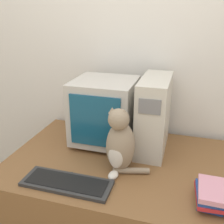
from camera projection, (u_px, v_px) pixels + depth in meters
The scene contains 8 objects.
wall_back at pixel (140, 65), 1.87m from camera, with size 7.00×0.05×2.50m.
desk at pixel (120, 210), 1.73m from camera, with size 1.36×0.90×0.77m.
crt_monitor at pixel (105, 111), 1.73m from camera, with size 0.39×0.39×0.44m.
computer_tower at pixel (154, 114), 1.65m from camera, with size 0.17×0.44×0.47m.
keyboard at pixel (67, 183), 1.36m from camera, with size 0.47×0.17×0.02m.
cat at pixel (120, 144), 1.43m from camera, with size 0.26×0.23×0.38m.
book_stack at pixel (212, 195), 1.22m from camera, with size 0.17×0.21×0.09m.
pen at pixel (60, 173), 1.45m from camera, with size 0.13×0.06×0.01m.
Camera 1 is at (0.34, -0.88, 1.63)m, focal length 42.00 mm.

